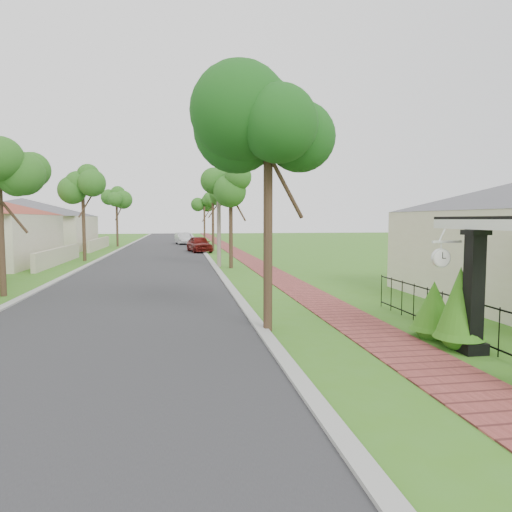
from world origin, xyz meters
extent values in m
plane|color=#3E771C|center=(0.00, 0.00, 0.00)|extent=(160.00, 160.00, 0.00)
cube|color=#28282B|center=(-3.00, 20.00, 0.00)|extent=(7.00, 120.00, 0.02)
cube|color=#9E9E99|center=(0.65, 20.00, 0.00)|extent=(0.30, 120.00, 0.10)
cube|color=#9E9E99|center=(-6.65, 20.00, 0.00)|extent=(0.30, 120.00, 0.10)
cube|color=#98413C|center=(3.25, 20.00, 0.00)|extent=(1.50, 120.00, 0.03)
cube|color=black|center=(4.55, -1.00, 1.26)|extent=(0.30, 0.30, 2.52)
cube|color=black|center=(4.55, -1.00, 0.12)|extent=(0.48, 0.48, 0.24)
cube|color=black|center=(4.55, -1.00, 2.46)|extent=(0.42, 0.42, 0.10)
cube|color=black|center=(4.90, 0.00, 0.95)|extent=(0.03, 8.00, 0.03)
cube|color=black|center=(4.90, 0.00, 0.15)|extent=(0.03, 8.00, 0.03)
cylinder|color=black|center=(4.90, -1.33, 0.50)|extent=(0.02, 0.02, 1.00)
cylinder|color=black|center=(4.90, -0.67, 0.50)|extent=(0.02, 0.02, 1.00)
cylinder|color=black|center=(4.90, 0.00, 0.50)|extent=(0.02, 0.02, 1.00)
cylinder|color=black|center=(4.90, 0.67, 0.50)|extent=(0.02, 0.02, 1.00)
cylinder|color=black|center=(4.90, 1.33, 0.50)|extent=(0.02, 0.02, 1.00)
cylinder|color=black|center=(4.90, 2.00, 0.50)|extent=(0.02, 0.02, 1.00)
cylinder|color=black|center=(4.90, 2.67, 0.50)|extent=(0.02, 0.02, 1.00)
cylinder|color=black|center=(4.90, 3.33, 0.50)|extent=(0.02, 0.02, 1.00)
cylinder|color=black|center=(4.90, 4.00, 0.50)|extent=(0.02, 0.02, 1.00)
cylinder|color=#382619|center=(1.50, 16.00, 2.27)|extent=(0.22, 0.22, 4.55)
sphere|color=#1C5215|center=(1.50, 16.00, 4.68)|extent=(1.70, 1.70, 1.70)
cylinder|color=#382619|center=(1.50, 30.00, 2.45)|extent=(0.22, 0.22, 4.90)
sphere|color=#1C5215|center=(1.50, 30.00, 5.04)|extent=(1.70, 1.70, 1.70)
cylinder|color=#382619|center=(1.50, 44.00, 2.10)|extent=(0.22, 0.22, 4.20)
sphere|color=#1C5215|center=(1.50, 44.00, 4.32)|extent=(1.70, 1.70, 1.70)
cylinder|color=#382619|center=(-7.50, 8.00, 1.92)|extent=(0.22, 0.22, 3.85)
cylinder|color=#382619|center=(-7.50, 22.00, 2.45)|extent=(0.22, 0.22, 4.90)
sphere|color=#1C5215|center=(-7.50, 22.00, 5.04)|extent=(1.70, 1.70, 1.70)
cylinder|color=#382619|center=(-7.50, 38.00, 2.27)|extent=(0.22, 0.22, 4.55)
sphere|color=#1C5215|center=(-7.50, 38.00, 4.68)|extent=(1.70, 1.70, 1.70)
sphere|color=#155911|center=(4.45, -0.71, 0.37)|extent=(0.81, 0.81, 0.81)
cone|color=#155911|center=(4.45, -0.71, 1.06)|extent=(0.92, 0.92, 1.37)
sphere|color=#155911|center=(4.45, 0.27, 0.28)|extent=(0.82, 0.82, 0.82)
cone|color=#155911|center=(4.45, 0.27, 0.80)|extent=(0.93, 0.93, 1.03)
cube|color=#BFB299|center=(-8.60, 20.00, 0.50)|extent=(0.25, 10.00, 1.00)
cube|color=beige|center=(-15.00, 34.00, 1.50)|extent=(11.00, 10.00, 3.00)
pyramid|color=#4C4C51|center=(-15.00, 34.00, 3.80)|extent=(15.56, 15.56, 1.60)
cube|color=#BFB299|center=(-8.60, 34.00, 0.50)|extent=(0.25, 10.00, 1.00)
imported|color=#5F110E|center=(0.26, 28.80, 0.67)|extent=(2.26, 4.14, 1.34)
imported|color=#BCBCBE|center=(-1.00, 40.94, 0.63)|extent=(1.92, 4.01, 1.27)
cylinder|color=#382619|center=(0.80, 1.50, 2.38)|extent=(0.22, 0.22, 4.76)
sphere|color=#1B5518|center=(0.80, 1.50, 4.89)|extent=(2.37, 2.37, 2.37)
cylinder|color=gray|center=(0.90, 16.80, 4.42)|extent=(0.24, 0.24, 8.83)
cube|color=gray|center=(0.90, 16.80, 8.43)|extent=(1.20, 0.08, 0.08)
cube|color=white|center=(4.18, -0.60, 2.26)|extent=(0.66, 0.05, 0.05)
cylinder|color=white|center=(4.05, -0.60, 2.11)|extent=(0.02, 0.02, 0.28)
cylinder|color=white|center=(4.05, -0.60, 1.92)|extent=(0.39, 0.10, 0.39)
cylinder|color=white|center=(4.05, -0.66, 1.92)|extent=(0.34, 0.01, 0.34)
cylinder|color=white|center=(4.05, -0.54, 1.92)|extent=(0.34, 0.01, 0.34)
cube|color=black|center=(4.05, -0.67, 1.98)|extent=(0.02, 0.01, 0.13)
cube|color=black|center=(4.09, -0.67, 1.92)|extent=(0.08, 0.01, 0.02)
camera|label=1|loc=(-1.28, -9.26, 2.72)|focal=32.00mm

